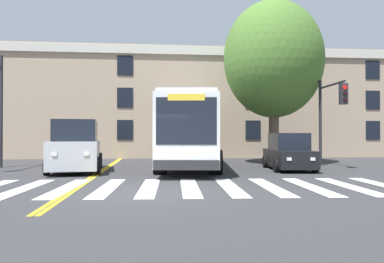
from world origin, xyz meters
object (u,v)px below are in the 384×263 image
traffic_light_near_corner (330,107)px  city_bus (190,132)px  car_black_far_lane (288,153)px  car_teal_behind_bus (183,146)px  car_silver_near_lane (76,147)px  street_tree_curbside_large (274,60)px

traffic_light_near_corner → city_bus: bearing=171.9°
car_black_far_lane → car_teal_behind_bus: size_ratio=0.89×
city_bus → traffic_light_near_corner: traffic_light_near_corner is taller
car_silver_near_lane → car_black_far_lane: (9.95, -0.29, -0.30)m
city_bus → car_teal_behind_bus: size_ratio=2.65×
street_tree_curbside_large → car_teal_behind_bus: bearing=118.6°
car_teal_behind_bus → traffic_light_near_corner: size_ratio=0.99×
car_silver_near_lane → car_teal_behind_bus: size_ratio=1.16×
city_bus → street_tree_curbside_large: size_ratio=1.29×
city_bus → car_black_far_lane: (4.53, -2.11, -1.04)m
street_tree_curbside_large → car_black_far_lane: bearing=-97.9°
city_bus → car_silver_near_lane: size_ratio=2.28×
car_silver_near_lane → car_black_far_lane: car_silver_near_lane is taller
car_silver_near_lane → car_teal_behind_bus: bearing=64.3°
city_bus → car_black_far_lane: size_ratio=3.00×
car_black_far_lane → traffic_light_near_corner: traffic_light_near_corner is taller
car_teal_behind_bus → traffic_light_near_corner: (6.72, -11.34, 2.30)m
city_bus → street_tree_curbside_large: bearing=19.3°
car_teal_behind_bus → car_silver_near_lane: bearing=-115.7°
car_teal_behind_bus → street_tree_curbside_large: street_tree_curbside_large is taller
city_bus → car_black_far_lane: bearing=-25.0°
car_silver_near_lane → car_teal_behind_bus: car_silver_near_lane is taller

